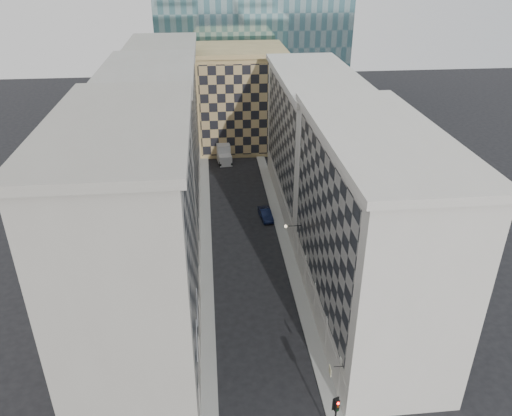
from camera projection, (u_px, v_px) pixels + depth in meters
sidewalk_west at (206, 248)px, 65.27m from camera, size 1.50×100.00×0.15m
sidewalk_east at (285, 243)px, 66.20m from camera, size 1.50×100.00×0.15m
bldg_left_a at (136, 253)px, 42.57m from camera, size 10.80×22.80×23.70m
bldg_left_b at (156, 161)px, 62.18m from camera, size 10.80×22.80×22.70m
bldg_left_c at (167, 113)px, 81.78m from camera, size 10.80×22.80×21.70m
bldg_right_a at (368, 232)px, 48.71m from camera, size 10.80×26.80×20.70m
bldg_right_b at (313, 141)px, 72.71m from camera, size 10.80×28.80×19.70m
tan_block at (240, 98)px, 94.92m from camera, size 16.80×14.80×18.80m
flagpoles_left at (197, 323)px, 40.39m from camera, size 0.10×6.33×2.33m
bracket_lamp at (287, 226)px, 57.99m from camera, size 1.98×0.36×0.36m
traffic_light at (336, 411)px, 38.42m from camera, size 0.54×0.54×4.44m
box_truck at (224, 154)px, 91.38m from camera, size 2.89×5.96×3.16m
dark_car at (266, 214)px, 72.11m from camera, size 1.99×4.46×1.42m
shop_sign at (331, 370)px, 41.43m from camera, size 1.15×0.72×0.80m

